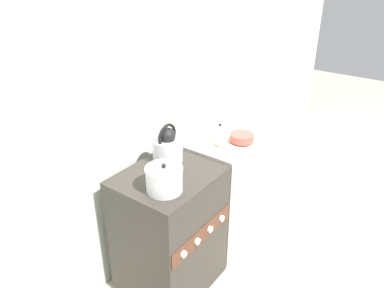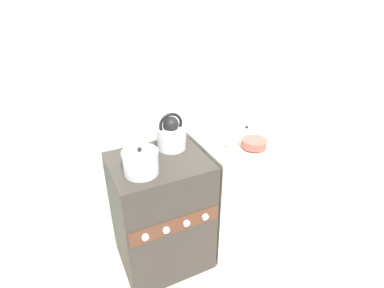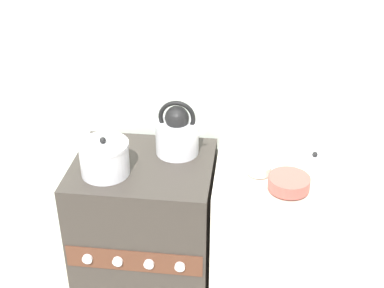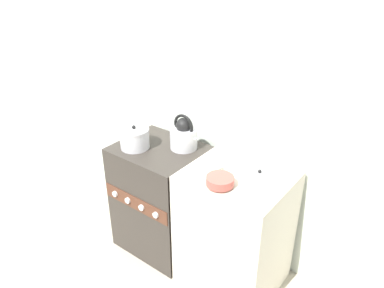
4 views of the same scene
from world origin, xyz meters
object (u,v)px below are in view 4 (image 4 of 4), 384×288
at_px(kettle, 184,135).
at_px(small_ceramic_bowl, 214,168).
at_px(enamel_bowl, 220,181).
at_px(stove, 161,198).
at_px(cooking_pot, 135,138).
at_px(loose_pot_lid, 260,173).

xyz_separation_m(kettle, small_ceramic_bowl, (0.37, -0.16, -0.06)).
distance_m(kettle, enamel_bowl, 0.56).
xyz_separation_m(stove, kettle, (0.14, 0.12, 0.54)).
height_order(stove, small_ceramic_bowl, small_ceramic_bowl).
bearing_deg(stove, kettle, 39.21).
bearing_deg(cooking_pot, kettle, 36.55).
height_order(enamel_bowl, loose_pot_lid, enamel_bowl).
distance_m(cooking_pot, enamel_bowl, 0.78).
bearing_deg(loose_pot_lid, cooking_pot, -167.38).
height_order(stove, kettle, kettle).
height_order(stove, loose_pot_lid, loose_pot_lid).
bearing_deg(small_ceramic_bowl, cooking_pot, -175.93).
relative_size(stove, small_ceramic_bowl, 8.53).
xyz_separation_m(enamel_bowl, loose_pot_lid, (0.12, 0.26, -0.03)).
distance_m(stove, cooking_pot, 0.54).
bearing_deg(enamel_bowl, cooking_pot, 175.62).
bearing_deg(small_ceramic_bowl, loose_pot_lid, 32.35).
distance_m(stove, loose_pot_lid, 0.89).
relative_size(kettle, small_ceramic_bowl, 2.51).
relative_size(cooking_pot, small_ceramic_bowl, 2.08).
distance_m(enamel_bowl, small_ceramic_bowl, 0.16).
height_order(cooking_pot, enamel_bowl, cooking_pot).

